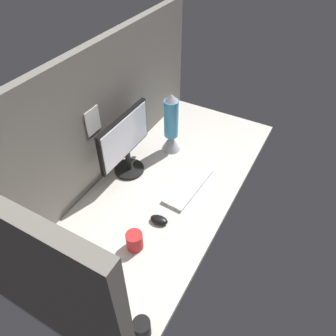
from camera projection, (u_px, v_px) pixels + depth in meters
ground_plane at (162, 188)px, 187.37cm from camera, size 180.00×80.00×3.00cm
cubicle_wall_back at (101, 114)px, 173.72cm from camera, size 180.00×5.50×76.52cm
cubicle_wall_side at (27, 275)px, 104.19cm from camera, size 5.00×80.00×76.52cm
monitor at (125, 142)px, 182.12cm from camera, size 43.75×18.00×38.87cm
keyboard at (188, 186)px, 185.36cm from camera, size 37.80×15.48×2.00cm
mouse at (159, 220)px, 166.47cm from camera, size 6.48×10.09×3.40cm
mug_red_plastic at (135, 241)px, 153.42cm from camera, size 8.23×8.23×9.44cm
mug_black_travel at (142, 328)px, 124.16cm from camera, size 7.07×7.07×9.18cm
lava_lamp at (171, 127)px, 200.57cm from camera, size 12.37×12.37×40.48cm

